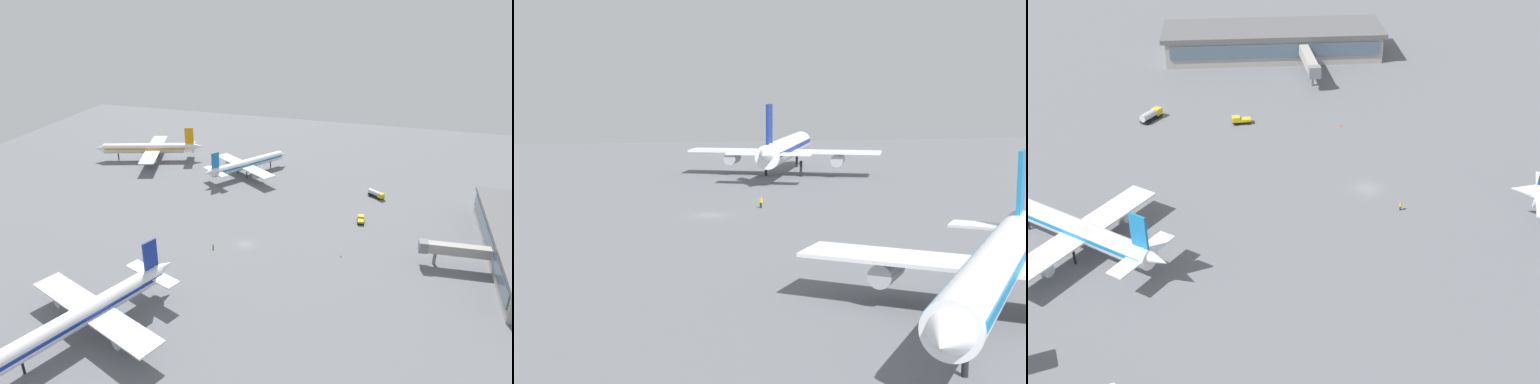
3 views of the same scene
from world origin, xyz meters
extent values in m
plane|color=slate|center=(0.00, 0.00, 0.00)|extent=(288.00, 288.00, 0.00)
cylinder|color=white|center=(54.54, 16.36, 4.56)|extent=(30.33, 23.22, 3.80)
cone|color=white|center=(69.52, 5.63, 4.56)|extent=(5.20, 5.15, 3.61)
cone|color=white|center=(39.55, 27.09, 5.13)|extent=(5.64, 5.24, 3.04)
cube|color=#1972B2|center=(54.54, 16.36, 4.85)|extent=(29.25, 22.48, 0.68)
cube|color=white|center=(53.13, 17.36, 4.18)|extent=(23.62, 29.93, 0.34)
cylinder|color=#A5A8AD|center=(47.78, 9.89, 2.85)|extent=(4.87, 4.32, 2.09)
cube|color=white|center=(41.88, 25.41, 4.94)|extent=(10.17, 12.49, 0.27)
cube|color=#1972B2|center=(41.88, 25.41, 9.51)|extent=(2.94, 2.27, 6.09)
cylinder|color=black|center=(64.38, 9.31, 1.33)|extent=(0.46, 0.46, 2.66)
cylinder|color=black|center=(50.52, 15.49, 1.33)|extent=(0.46, 0.46, 2.66)
cylinder|color=white|center=(-47.63, 21.58, 5.56)|extent=(40.85, 19.93, 4.64)
cone|color=white|center=(-68.49, 29.91, 5.56)|extent=(5.94, 5.81, 4.40)
cone|color=white|center=(-26.77, 13.25, 6.26)|extent=(6.76, 5.59, 3.71)
cube|color=navy|center=(-47.63, 21.58, 5.91)|extent=(39.32, 19.39, 0.83)
cube|color=white|center=(-45.67, 20.80, 5.10)|extent=(21.11, 39.68, 0.42)
cylinder|color=#A5A8AD|center=(-49.83, 10.39, 3.48)|extent=(6.03, 4.40, 2.55)
cylinder|color=#A5A8AD|center=(-41.52, 31.21, 3.48)|extent=(6.03, 4.40, 2.55)
cube|color=white|center=(-30.02, 14.55, 6.03)|extent=(9.44, 16.27, 0.33)
cube|color=navy|center=(-30.02, 14.55, 11.59)|extent=(3.94, 1.96, 7.42)
cylinder|color=black|center=(-61.33, 27.05, 1.62)|extent=(0.56, 0.56, 3.24)
cylinder|color=black|center=(-45.87, 16.89, 1.62)|extent=(0.56, 0.56, 3.24)
cylinder|color=black|center=(-43.12, 23.78, 1.62)|extent=(0.56, 0.56, 3.24)
cylinder|color=#1E2338|center=(-4.86, 8.41, 0.42)|extent=(0.35, 0.35, 0.85)
cylinder|color=yellow|center=(-4.86, 8.41, 1.15)|extent=(0.42, 0.42, 0.60)
sphere|color=tan|center=(-4.86, 8.41, 1.56)|extent=(0.22, 0.22, 0.22)
cylinder|color=yellow|center=(-4.89, 8.17, 1.15)|extent=(0.10, 0.10, 0.54)
cylinder|color=yellow|center=(-4.83, 8.65, 1.15)|extent=(0.10, 0.10, 0.54)
camera|label=1|loc=(-116.72, -38.08, 71.92)|focal=33.01mm
camera|label=2|loc=(107.56, -11.83, 18.60)|focal=52.80mm
camera|label=3|loc=(25.89, 114.50, 70.61)|focal=47.38mm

